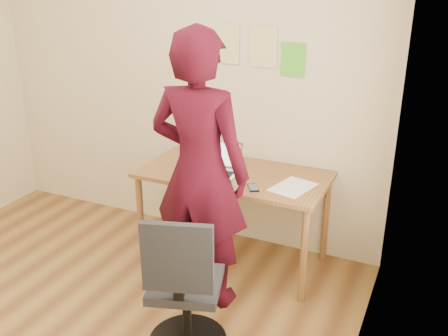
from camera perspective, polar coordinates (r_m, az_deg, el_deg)
The scene contains 10 objects.
room at distance 2.82m, azimuth -23.32°, elevation 3.62°, with size 3.58×3.58×2.78m.
desk at distance 3.74m, azimuth 1.10°, elevation -1.77°, with size 1.40×0.70×0.74m.
laptop at distance 3.71m, azimuth -0.49°, elevation 0.28°, with size 0.31×0.28×0.21m.
paper_sheet at distance 3.50m, azimuth 7.88°, elevation -2.16°, with size 0.23×0.33×0.00m, color white.
phone at distance 3.45m, azimuth 3.36°, elevation -2.25°, with size 0.12×0.15×0.01m.
wall_note_left at distance 3.89m, azimuth 0.28°, elevation 14.05°, with size 0.21×0.00×0.30m, color #D9CE82.
wall_note_mid at distance 3.78m, azimuth 4.53°, elevation 13.66°, with size 0.21×0.00×0.30m, color #D9CE82.
wall_note_right at distance 3.72m, azimuth 7.90°, elevation 12.16°, with size 0.18×0.00×0.24m, color #52C02B.
office_chair at distance 2.98m, azimuth -4.58°, elevation -14.22°, with size 0.51×0.52×0.92m.
person at distance 3.21m, azimuth -2.81°, elevation -0.49°, with size 0.68×0.45×1.86m, color #360713.
Camera 1 is at (2.04, -1.77, 2.13)m, focal length 40.00 mm.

